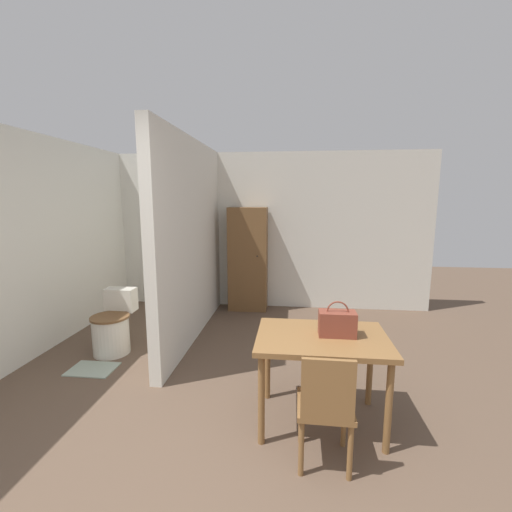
# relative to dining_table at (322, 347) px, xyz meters

# --- Properties ---
(wall_back) EXTENTS (5.53, 0.12, 2.50)m
(wall_back) POSITION_rel_dining_table_xyz_m (-0.83, 3.03, 0.61)
(wall_back) COLOR silver
(wall_back) RESTS_ON ground_plane
(wall_left) EXTENTS (0.12, 5.17, 2.50)m
(wall_left) POSITION_rel_dining_table_xyz_m (-3.16, 0.89, 0.61)
(wall_left) COLOR silver
(wall_left) RESTS_ON ground_plane
(partition_wall) EXTENTS (0.12, 2.63, 2.50)m
(partition_wall) POSITION_rel_dining_table_xyz_m (-1.51, 1.66, 0.61)
(partition_wall) COLOR silver
(partition_wall) RESTS_ON ground_plane
(dining_table) EXTENTS (1.00, 0.71, 0.73)m
(dining_table) POSITION_rel_dining_table_xyz_m (0.00, 0.00, 0.00)
(dining_table) COLOR brown
(dining_table) RESTS_ON ground_plane
(wooden_chair) EXTENTS (0.37, 0.37, 0.82)m
(wooden_chair) POSITION_rel_dining_table_xyz_m (-0.01, -0.47, -0.19)
(wooden_chair) COLOR brown
(wooden_chair) RESTS_ON ground_plane
(toilet) EXTENTS (0.43, 0.58, 0.70)m
(toilet) POSITION_rel_dining_table_xyz_m (-2.31, 1.05, -0.35)
(toilet) COLOR silver
(toilet) RESTS_ON ground_plane
(handbag) EXTENTS (0.28, 0.15, 0.27)m
(handbag) POSITION_rel_dining_table_xyz_m (0.11, 0.02, 0.19)
(handbag) COLOR brown
(handbag) RESTS_ON dining_table
(wooden_cabinet) EXTENTS (0.61, 0.36, 1.64)m
(wooden_cabinet) POSITION_rel_dining_table_xyz_m (-0.95, 2.78, 0.18)
(wooden_cabinet) COLOR brown
(wooden_cabinet) RESTS_ON ground_plane
(bath_mat) EXTENTS (0.47, 0.33, 0.01)m
(bath_mat) POSITION_rel_dining_table_xyz_m (-2.31, 0.60, -0.63)
(bath_mat) COLOR #99A899
(bath_mat) RESTS_ON ground_plane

